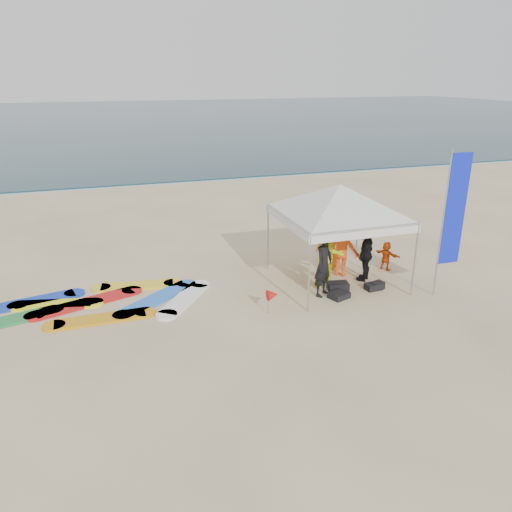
{
  "coord_description": "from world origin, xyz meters",
  "views": [
    {
      "loc": [
        -3.48,
        -8.79,
        5.63
      ],
      "look_at": [
        0.29,
        2.6,
        1.2
      ],
      "focal_mm": 35.0,
      "sensor_mm": 36.0,
      "label": 1
    }
  ],
  "objects_px": {
    "person_black_a": "(324,265)",
    "surfboard_spread": "(99,303)",
    "marker_pennant": "(273,295)",
    "feather_flag": "(454,211)",
    "person_yellow": "(329,257)",
    "person_orange_b": "(330,243)",
    "person_orange_a": "(342,248)",
    "person_black_b": "(366,254)",
    "canopy_tent": "(340,185)",
    "person_seated": "(386,256)"
  },
  "relations": [
    {
      "from": "person_orange_b",
      "to": "person_black_b",
      "type": "bearing_deg",
      "value": 127.83
    },
    {
      "from": "marker_pennant",
      "to": "surfboard_spread",
      "type": "bearing_deg",
      "value": 155.33
    },
    {
      "from": "person_seated",
      "to": "canopy_tent",
      "type": "height_order",
      "value": "canopy_tent"
    },
    {
      "from": "person_black_a",
      "to": "person_seated",
      "type": "relative_size",
      "value": 1.95
    },
    {
      "from": "person_yellow",
      "to": "person_seated",
      "type": "distance_m",
      "value": 2.31
    },
    {
      "from": "person_black_b",
      "to": "marker_pennant",
      "type": "distance_m",
      "value": 3.46
    },
    {
      "from": "person_yellow",
      "to": "person_orange_b",
      "type": "relative_size",
      "value": 1.06
    },
    {
      "from": "person_black_a",
      "to": "marker_pennant",
      "type": "height_order",
      "value": "person_black_a"
    },
    {
      "from": "person_black_a",
      "to": "person_orange_b",
      "type": "xyz_separation_m",
      "value": [
        1.03,
        1.71,
        -0.05
      ]
    },
    {
      "from": "person_yellow",
      "to": "surfboard_spread",
      "type": "distance_m",
      "value": 6.23
    },
    {
      "from": "person_seated",
      "to": "feather_flag",
      "type": "xyz_separation_m",
      "value": [
        0.52,
        -2.02,
        1.85
      ]
    },
    {
      "from": "person_orange_a",
      "to": "person_seated",
      "type": "distance_m",
      "value": 1.53
    },
    {
      "from": "person_black_b",
      "to": "person_orange_b",
      "type": "bearing_deg",
      "value": -105.6
    },
    {
      "from": "surfboard_spread",
      "to": "marker_pennant",
      "type": "bearing_deg",
      "value": -24.67
    },
    {
      "from": "person_black_b",
      "to": "person_orange_b",
      "type": "xyz_separation_m",
      "value": [
        -0.56,
        1.15,
        0.02
      ]
    },
    {
      "from": "person_black_b",
      "to": "canopy_tent",
      "type": "xyz_separation_m",
      "value": [
        -0.85,
        0.16,
        2.01
      ]
    },
    {
      "from": "person_black_b",
      "to": "feather_flag",
      "type": "distance_m",
      "value": 2.63
    },
    {
      "from": "person_yellow",
      "to": "person_black_a",
      "type": "bearing_deg",
      "value": -125.41
    },
    {
      "from": "person_orange_a",
      "to": "person_orange_b",
      "type": "relative_size",
      "value": 1.03
    },
    {
      "from": "person_yellow",
      "to": "person_black_b",
      "type": "relative_size",
      "value": 1.09
    },
    {
      "from": "person_black_a",
      "to": "canopy_tent",
      "type": "xyz_separation_m",
      "value": [
        0.74,
        0.72,
        1.94
      ]
    },
    {
      "from": "canopy_tent",
      "to": "marker_pennant",
      "type": "height_order",
      "value": "canopy_tent"
    },
    {
      "from": "person_yellow",
      "to": "surfboard_spread",
      "type": "bearing_deg",
      "value": 176.71
    },
    {
      "from": "person_orange_a",
      "to": "person_black_b",
      "type": "distance_m",
      "value": 0.73
    },
    {
      "from": "person_black_a",
      "to": "canopy_tent",
      "type": "relative_size",
      "value": 0.4
    },
    {
      "from": "person_black_a",
      "to": "surfboard_spread",
      "type": "relative_size",
      "value": 0.3
    },
    {
      "from": "canopy_tent",
      "to": "feather_flag",
      "type": "xyz_separation_m",
      "value": [
        2.38,
        -1.67,
        -0.51
      ]
    },
    {
      "from": "marker_pennant",
      "to": "surfboard_spread",
      "type": "height_order",
      "value": "marker_pennant"
    },
    {
      "from": "person_black_a",
      "to": "surfboard_spread",
      "type": "distance_m",
      "value": 5.92
    },
    {
      "from": "person_orange_a",
      "to": "person_black_a",
      "type": "bearing_deg",
      "value": 85.32
    },
    {
      "from": "person_orange_b",
      "to": "feather_flag",
      "type": "bearing_deg",
      "value": 139.95
    },
    {
      "from": "person_yellow",
      "to": "surfboard_spread",
      "type": "height_order",
      "value": "person_yellow"
    },
    {
      "from": "person_black_a",
      "to": "feather_flag",
      "type": "bearing_deg",
      "value": -53.78
    },
    {
      "from": "marker_pennant",
      "to": "surfboard_spread",
      "type": "distance_m",
      "value": 4.51
    },
    {
      "from": "feather_flag",
      "to": "marker_pennant",
      "type": "bearing_deg",
      "value": 175.84
    },
    {
      "from": "person_orange_a",
      "to": "surfboard_spread",
      "type": "bearing_deg",
      "value": 39.35
    },
    {
      "from": "person_black_a",
      "to": "marker_pennant",
      "type": "xyz_separation_m",
      "value": [
        -1.64,
        -0.61,
        -0.37
      ]
    },
    {
      "from": "person_yellow",
      "to": "marker_pennant",
      "type": "bearing_deg",
      "value": -147.8
    },
    {
      "from": "person_black_a",
      "to": "person_orange_b",
      "type": "relative_size",
      "value": 1.06
    },
    {
      "from": "person_orange_b",
      "to": "marker_pennant",
      "type": "relative_size",
      "value": 2.55
    },
    {
      "from": "canopy_tent",
      "to": "person_orange_a",
      "type": "bearing_deg",
      "value": 46.03
    },
    {
      "from": "person_orange_a",
      "to": "person_seated",
      "type": "xyz_separation_m",
      "value": [
        1.47,
        -0.06,
        -0.39
      ]
    },
    {
      "from": "canopy_tent",
      "to": "feather_flag",
      "type": "bearing_deg",
      "value": -35.12
    },
    {
      "from": "person_seated",
      "to": "canopy_tent",
      "type": "bearing_deg",
      "value": 73.02
    },
    {
      "from": "person_black_b",
      "to": "surfboard_spread",
      "type": "xyz_separation_m",
      "value": [
        -7.32,
        0.71,
        -0.75
      ]
    },
    {
      "from": "marker_pennant",
      "to": "person_yellow",
      "type": "bearing_deg",
      "value": 28.3
    },
    {
      "from": "person_yellow",
      "to": "marker_pennant",
      "type": "height_order",
      "value": "person_yellow"
    },
    {
      "from": "person_seated",
      "to": "marker_pennant",
      "type": "bearing_deg",
      "value": 84.05
    },
    {
      "from": "person_black_b",
      "to": "marker_pennant",
      "type": "height_order",
      "value": "person_black_b"
    },
    {
      "from": "marker_pennant",
      "to": "surfboard_spread",
      "type": "xyz_separation_m",
      "value": [
        -4.08,
        1.87,
        -0.46
      ]
    }
  ]
}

